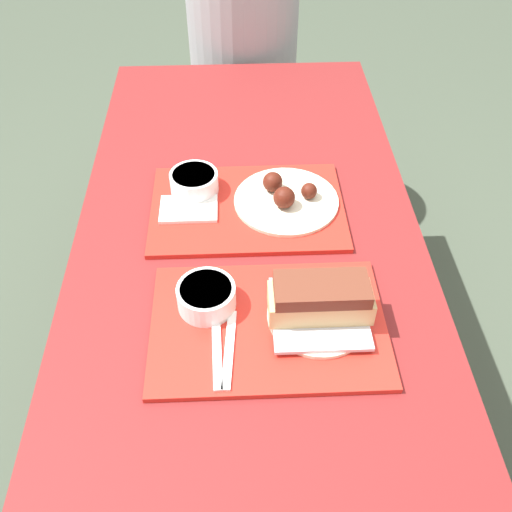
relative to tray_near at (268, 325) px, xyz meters
name	(u,v)px	position (x,y,z in m)	size (l,w,h in m)	color
ground_plane	(252,435)	(-0.03, 0.17, -0.75)	(12.00, 12.00, 0.00)	#424C3D
picnic_table	(250,294)	(-0.03, 0.17, -0.10)	(0.76, 1.75, 0.74)	maroon
picnic_bench_far	(241,125)	(-0.03, 1.26, -0.37)	(0.72, 0.28, 0.46)	maroon
tray_near	(268,325)	(0.00, 0.00, 0.00)	(0.44, 0.30, 0.01)	red
tray_far	(245,208)	(-0.03, 0.34, 0.00)	(0.44, 0.30, 0.01)	red
bowl_coleslaw_near	(206,296)	(-0.11, 0.05, 0.03)	(0.11, 0.11, 0.05)	white
brisket_sandwich_plate	(320,304)	(0.09, 0.01, 0.04)	(0.19, 0.19, 0.09)	beige
plastic_fork_near	(217,349)	(-0.10, -0.06, 0.01)	(0.02, 0.17, 0.00)	white
plastic_knife_near	(229,349)	(-0.07, -0.06, 0.01)	(0.03, 0.17, 0.00)	white
condiment_packet	(277,294)	(0.02, 0.07, 0.01)	(0.04, 0.03, 0.01)	#3F3F47
bowl_coleslaw_far	(194,181)	(-0.15, 0.40, 0.03)	(0.11, 0.11, 0.05)	white
wings_plate_far	(286,197)	(0.06, 0.35, 0.02)	(0.24, 0.24, 0.06)	beige
napkin_far	(189,209)	(-0.16, 0.33, 0.01)	(0.13, 0.09, 0.01)	white
person_seated_across	(243,31)	(-0.01, 1.26, 0.00)	(0.37, 0.37, 0.72)	#9E9EA3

